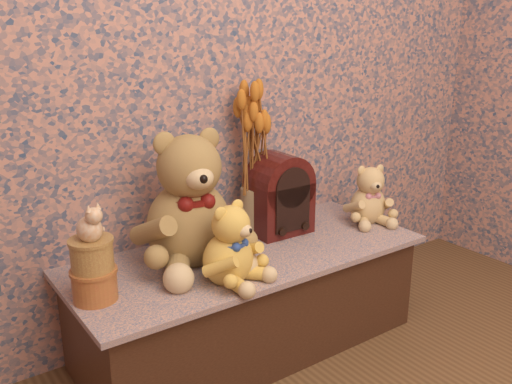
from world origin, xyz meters
TOP-DOWN VIEW (x-y plane):
  - display_shelf at (0.00, 1.23)m, footprint 1.31×0.55m
  - teddy_large at (-0.20, 1.30)m, footprint 0.46×0.52m
  - teddy_medium at (-0.18, 1.08)m, footprint 0.31×0.33m
  - teddy_small at (0.59, 1.21)m, footprint 0.28×0.30m
  - cathedral_radio at (0.22, 1.33)m, footprint 0.23×0.17m
  - ceramic_vase at (0.13, 1.38)m, footprint 0.14×0.14m
  - dried_stalks at (0.13, 1.38)m, footprint 0.24×0.24m
  - biscuit_tin_lower at (-0.58, 1.20)m, footprint 0.17×0.17m
  - biscuit_tin_upper at (-0.58, 1.20)m, footprint 0.15×0.15m
  - cat_figurine at (-0.58, 1.20)m, footprint 0.11×0.12m

SIDE VIEW (x-z plane):
  - display_shelf at x=0.00m, z-range 0.00..0.38m
  - biscuit_tin_lower at x=-0.58m, z-range 0.38..0.48m
  - ceramic_vase at x=0.13m, z-range 0.38..0.57m
  - teddy_small at x=0.59m, z-range 0.38..0.64m
  - teddy_medium at x=-0.18m, z-range 0.38..0.67m
  - biscuit_tin_upper at x=-0.58m, z-range 0.48..0.58m
  - cathedral_radio at x=0.22m, z-range 0.38..0.70m
  - teddy_large at x=-0.20m, z-range 0.38..0.88m
  - cat_figurine at x=-0.58m, z-range 0.58..0.69m
  - dried_stalks at x=0.13m, z-range 0.57..0.98m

